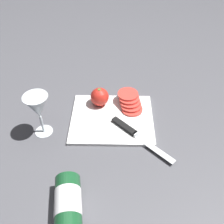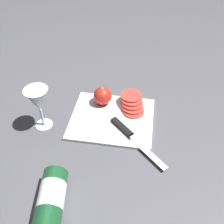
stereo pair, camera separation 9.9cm
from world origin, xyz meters
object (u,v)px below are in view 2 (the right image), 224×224
at_px(wine_bottle, 50,206).
at_px(whole_tomato, 103,96).
at_px(tomato_slice_stack_near, 132,103).
at_px(wine_glass, 38,101).
at_px(knife, 127,132).

relative_size(wine_bottle, whole_tomato, 4.10).
bearing_deg(wine_bottle, tomato_slice_stack_near, -111.23).
relative_size(wine_glass, knife, 0.78).
xyz_separation_m(whole_tomato, tomato_slice_stack_near, (-0.12, 0.01, -0.02)).
bearing_deg(wine_glass, knife, 179.39).
bearing_deg(tomato_slice_stack_near, whole_tomato, -3.98).
height_order(wine_bottle, knife, wine_bottle).
bearing_deg(knife, wine_glass, -136.95).
bearing_deg(tomato_slice_stack_near, wine_bottle, 68.77).
relative_size(knife, tomato_slice_stack_near, 1.60).
distance_m(wine_bottle, wine_glass, 0.37).
bearing_deg(wine_bottle, whole_tomato, -97.18).
relative_size(wine_bottle, knife, 1.41).
bearing_deg(knife, whole_tomato, 171.60).
bearing_deg(knife, tomato_slice_stack_near, 132.01).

